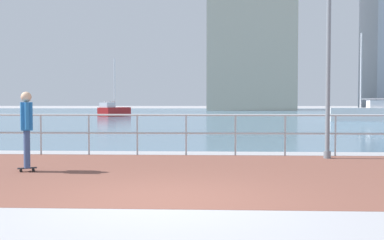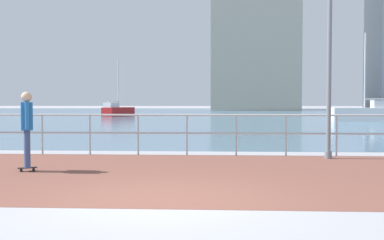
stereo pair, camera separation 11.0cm
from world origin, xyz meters
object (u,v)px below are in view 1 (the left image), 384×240
at_px(lamppost, 329,40).
at_px(sailboat_navy, 114,111).
at_px(sailboat_gray, 363,113).
at_px(skateboarder, 27,124).

xyz_separation_m(lamppost, sailboat_navy, (-13.36, 35.33, -2.62)).
bearing_deg(lamppost, sailboat_gray, 70.50).
height_order(skateboarder, sailboat_navy, sailboat_navy).
bearing_deg(sailboat_gray, sailboat_navy, 152.79).
bearing_deg(lamppost, skateboarder, -158.23).
bearing_deg(sailboat_gray, skateboarder, -120.21).
bearing_deg(lamppost, sailboat_navy, 110.71).
xyz_separation_m(lamppost, sailboat_gray, (8.53, 24.08, -2.54)).
bearing_deg(sailboat_navy, sailboat_gray, -27.21).
distance_m(sailboat_gray, sailboat_navy, 24.61).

